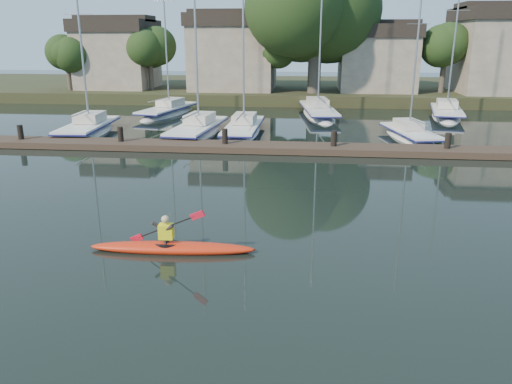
# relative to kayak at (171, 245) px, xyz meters

# --- Properties ---
(ground) EXTENTS (160.00, 160.00, 0.00)m
(ground) POSITION_rel_kayak_xyz_m (2.32, -0.20, -0.19)
(ground) COLOR black
(ground) RESTS_ON ground
(kayak) EXTENTS (4.95, 0.92, 1.57)m
(kayak) POSITION_rel_kayak_xyz_m (0.00, 0.00, 0.00)
(kayak) COLOR red
(kayak) RESTS_ON ground
(dock) EXTENTS (34.00, 2.00, 1.80)m
(dock) POSITION_rel_kayak_xyz_m (2.32, 13.80, 0.01)
(dock) COLOR #453127
(dock) RESTS_ON ground
(sailboat_0) EXTENTS (2.85, 8.31, 12.97)m
(sailboat_0) POSITION_rel_kayak_xyz_m (-10.41, 17.83, -0.40)
(sailboat_0) COLOR white
(sailboat_0) RESTS_ON ground
(sailboat_1) EXTENTS (3.04, 9.23, 14.83)m
(sailboat_1) POSITION_rel_kayak_xyz_m (-3.22, 18.26, -0.39)
(sailboat_1) COLOR white
(sailboat_1) RESTS_ON ground
(sailboat_2) EXTENTS (2.17, 8.99, 14.86)m
(sailboat_2) POSITION_rel_kayak_xyz_m (-0.31, 18.94, -0.38)
(sailboat_2) COLOR white
(sailboat_2) RESTS_ON ground
(sailboat_3) EXTENTS (3.36, 7.56, 11.80)m
(sailboat_3) POSITION_rel_kayak_xyz_m (10.23, 18.26, -0.37)
(sailboat_3) COLOR white
(sailboat_3) RESTS_ON ground
(sailboat_5) EXTENTS (3.87, 9.36, 15.09)m
(sailboat_5) POSITION_rel_kayak_xyz_m (-7.52, 26.60, -0.38)
(sailboat_5) COLOR white
(sailboat_5) RESTS_ON ground
(sailboat_6) EXTENTS (3.53, 10.96, 17.11)m
(sailboat_6) POSITION_rel_kayak_xyz_m (4.68, 27.46, -0.39)
(sailboat_6) COLOR white
(sailboat_6) RESTS_ON ground
(sailboat_7) EXTENTS (3.77, 8.85, 13.83)m
(sailboat_7) POSITION_rel_kayak_xyz_m (14.76, 27.62, -0.40)
(sailboat_7) COLOR white
(sailboat_7) RESTS_ON ground
(shore) EXTENTS (90.00, 25.25, 12.75)m
(shore) POSITION_rel_kayak_xyz_m (3.93, 40.09, 3.04)
(shore) COLOR #2B391C
(shore) RESTS_ON ground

